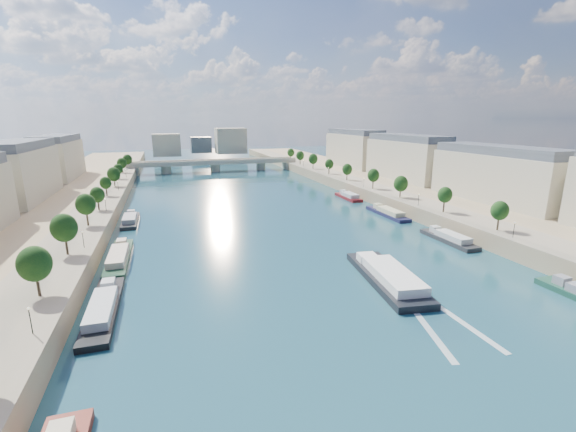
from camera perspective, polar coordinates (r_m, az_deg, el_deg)
ground at (r=137.01m, az=-3.39°, el=-0.67°), size 700.00×700.00×0.00m
quay_left at (r=138.20m, az=-33.72°, el=-1.89°), size 44.00×520.00×5.00m
quay_right at (r=168.73m, az=21.02°, el=2.11°), size 44.00×520.00×5.00m
pave_left at (r=134.09m, az=-27.73°, el=-0.41°), size 14.00×520.00×0.10m
pave_right at (r=159.37m, az=16.87°, el=2.72°), size 14.00×520.00×0.10m
trees_left at (r=134.56m, az=-27.02°, el=2.09°), size 4.80×268.80×8.26m
trees_right at (r=165.57m, az=14.49°, el=5.21°), size 4.80×268.80×8.26m
lamps_left at (r=123.11m, az=-26.57°, el=-0.15°), size 0.36×200.36×4.28m
lamps_right at (r=160.52m, az=14.61°, el=3.95°), size 0.36×200.36×4.28m
buildings_right at (r=184.03m, az=22.28°, el=7.35°), size 16.00×226.00×23.20m
skyline at (r=350.31m, az=-12.05°, el=10.57°), size 79.00×42.00×22.00m
bridge at (r=268.62m, az=-10.76°, el=7.56°), size 112.00×12.00×8.15m
tour_barge at (r=88.94m, az=14.55°, el=-8.73°), size 12.47×30.66×4.04m
wake at (r=77.40m, az=21.16°, el=-13.82°), size 11.08×26.01×0.04m
moored_barges_left at (r=78.48m, az=-25.99°, el=-13.26°), size 5.00×157.83×3.60m
moored_barges_right at (r=119.22m, az=24.30°, el=-3.81°), size 5.00×160.63×3.60m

